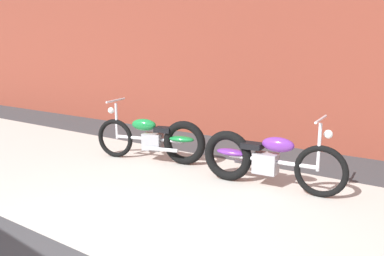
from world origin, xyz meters
name	(u,v)px	position (x,y,z in m)	size (l,w,h in m)	color
ground_plane	(89,256)	(0.00, 0.00, 0.00)	(80.00, 80.00, 0.00)	#38383A
sidewalk_slab	(197,197)	(0.00, 1.75, 0.00)	(36.00, 3.50, 0.01)	#B2ADA3
brick_building_wall	(301,5)	(0.00, 5.20, 2.69)	(36.00, 0.50, 5.38)	brown
motorcycle_green	(157,139)	(-1.47, 2.72, 0.40)	(1.97, 0.76, 1.03)	black
motorcycle_purple	(260,158)	(0.48, 2.60, 0.40)	(2.01, 0.58, 1.03)	black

